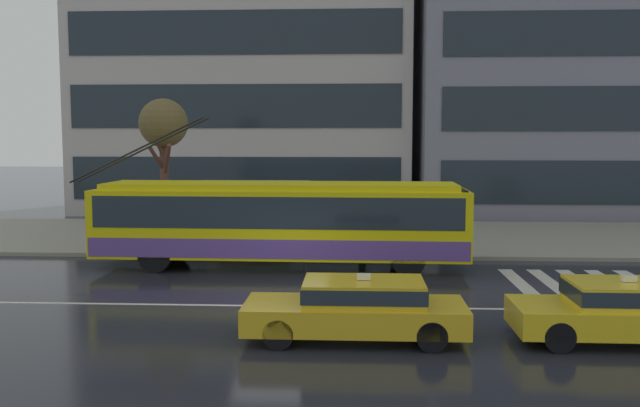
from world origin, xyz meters
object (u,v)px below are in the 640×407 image
Objects in this scene: trolleybus at (281,221)px; pedestrian_at_shelter at (365,208)px; taxi_oncoming_far at (622,309)px; pedestrian_approaching_curb at (393,202)px; taxi_oncoming_near at (358,306)px; bus_shelter at (253,198)px; street_tree_bare at (163,128)px.

trolleybus is 3.58m from pedestrian_at_shelter.
pedestrian_approaching_curb is at bearing 108.94° from taxi_oncoming_far.
bus_shelter is at bearing 108.97° from taxi_oncoming_near.
pedestrian_approaching_curb is at bearing 83.62° from taxi_oncoming_near.
taxi_oncoming_far is 14.72m from bus_shelter.
street_tree_bare reaches higher than taxi_oncoming_near.
taxi_oncoming_near is (-5.42, -0.11, 0.00)m from taxi_oncoming_far.
taxi_oncoming_far is at bearing 1.11° from taxi_oncoming_near.
trolleybus reaches higher than pedestrian_approaching_curb.
pedestrian_at_shelter is at bearing 117.33° from taxi_oncoming_far.
bus_shelter reaches higher than pedestrian_at_shelter.
street_tree_bare reaches higher than pedestrian_approaching_curb.
taxi_oncoming_far and taxi_oncoming_near have the same top height.
pedestrian_approaching_curb is (-4.08, 11.90, 1.06)m from taxi_oncoming_far.
taxi_oncoming_far is 11.32m from pedestrian_at_shelter.
pedestrian_at_shelter is (-5.18, 10.02, 1.01)m from taxi_oncoming_far.
pedestrian_approaching_curb is at bearing 59.77° from pedestrian_at_shelter.
pedestrian_at_shelter is 0.98× the size of pedestrian_approaching_curb.
bus_shelter is at bearing -173.60° from pedestrian_approaching_curb.
pedestrian_approaching_curb is at bearing 6.40° from bus_shelter.
bus_shelter is 5.30m from pedestrian_approaching_curb.
pedestrian_at_shelter is (2.72, 2.32, 0.18)m from trolleybus.
pedestrian_at_shelter is at bearing -120.23° from pedestrian_approaching_curb.
bus_shelter is 2.10× the size of pedestrian_at_shelter.
bus_shelter is at bearing 111.86° from trolleybus.
pedestrian_approaching_curb is 0.37× the size of street_tree_bare.
bus_shelter is at bearing 162.83° from pedestrian_at_shelter.
trolleybus is 2.79× the size of taxi_oncoming_near.
bus_shelter is 4.37m from pedestrian_at_shelter.
street_tree_bare reaches higher than trolleybus.
taxi_oncoming_near is 0.83× the size of street_tree_bare.
pedestrian_approaching_curb reaches higher than taxi_oncoming_near.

